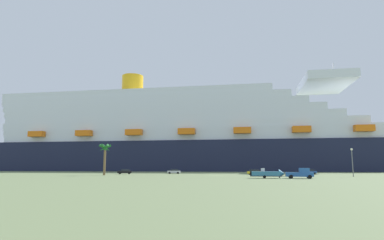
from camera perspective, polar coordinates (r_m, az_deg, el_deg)
ground_plane at (r=119.67m, az=4.41°, el=-9.38°), size 600.00×600.00×0.00m
cruise_ship at (r=168.56m, az=-0.18°, el=-3.22°), size 266.05×53.71×59.98m
pickup_truck at (r=72.83m, az=18.66°, el=-8.97°), size 5.80×2.81×2.20m
small_boat_on_trailer at (r=72.33m, az=13.51°, el=-9.25°), size 8.27×2.85×2.15m
palm_tree at (r=96.49m, az=-15.15°, el=-5.31°), size 3.78×3.47×9.04m
street_lamp at (r=90.08m, az=26.48°, el=-6.00°), size 0.56×0.56×7.05m
parked_car_silver_sedan at (r=111.04m, az=-3.19°, el=-9.06°), size 4.34×2.23×1.58m
parked_car_black_coupe at (r=108.99m, az=-11.81°, el=-8.92°), size 4.83×2.68×1.58m
parked_car_yellow_taxi at (r=101.13m, az=11.06°, el=-9.01°), size 4.77×2.53×1.58m
parked_car_blue_suv at (r=109.02m, az=20.06°, el=-8.60°), size 4.31×2.22×1.58m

